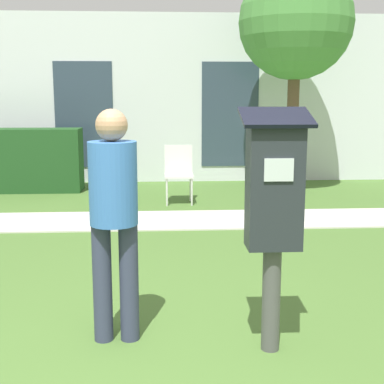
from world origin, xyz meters
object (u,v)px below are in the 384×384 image
at_px(person_standing, 114,208).
at_px(outdoor_chair_left, 106,168).
at_px(parking_meter, 274,199).
at_px(outdoor_chair_middle, 179,169).

xyz_separation_m(person_standing, outdoor_chair_left, (-0.55, 5.04, -0.40)).
xyz_separation_m(parking_meter, person_standing, (-1.03, 0.21, -0.09)).
relative_size(outdoor_chair_left, outdoor_chair_middle, 1.00).
bearing_deg(person_standing, outdoor_chair_left, 76.82).
height_order(parking_meter, outdoor_chair_left, parking_meter).
relative_size(person_standing, outdoor_chair_left, 1.76).
bearing_deg(outdoor_chair_left, parking_meter, -69.94).
height_order(parking_meter, person_standing, parking_meter).
xyz_separation_m(parking_meter, outdoor_chair_middle, (-0.43, 5.01, -0.49)).
distance_m(person_standing, outdoor_chair_left, 5.09).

